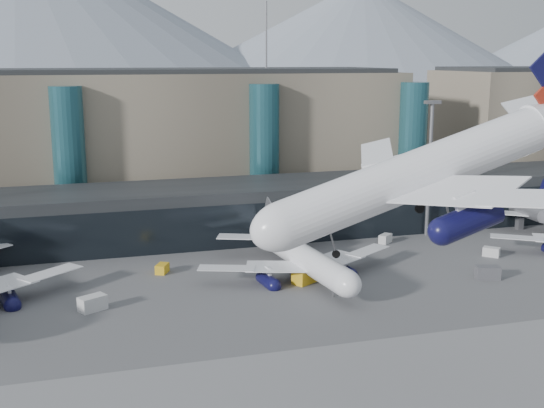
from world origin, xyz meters
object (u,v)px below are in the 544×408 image
Objects in this scene: veh_h at (305,275)px; veh_d at (385,239)px; lightmast_mid at (430,161)px; veh_b at (162,269)px; jet_parked_mid at (298,247)px; veh_c at (488,273)px; hero_jet at (447,154)px; veh_g at (491,252)px; veh_a at (93,303)px.

veh_d is at bearing 6.17° from veh_h.
lightmast_mid is 6.19× the size of veh_h.
veh_b is 0.61× the size of veh_h.
lightmast_mid is 10.09× the size of veh_b.
veh_c is (27.14, -10.79, -3.22)m from jet_parked_mid.
veh_d is at bearing -53.96° from veh_b.
hero_jet is 10.30× the size of veh_c.
hero_jet is at bearing -123.29° from veh_h.
veh_h reaches higher than veh_g.
jet_parked_mid reaches higher than veh_a.
hero_jet is 53.45m from veh_a.
veh_a is at bearing -129.22° from veh_g.
veh_c is (27.94, 33.32, -23.95)m from hero_jet.
veh_a reaches higher than veh_d.
veh_a is 0.86× the size of veh_h.
hero_jet is 61.30m from veh_g.
jet_parked_mid is 13.59× the size of veh_b.
veh_a is 66.80m from veh_g.
veh_h is at bearing -90.96° from veh_b.
veh_b is at bearing -169.59° from lightmast_mid.
veh_b is 0.94× the size of veh_g.
jet_parked_mid is 8.34× the size of veh_h.
jet_parked_mid is at bearing -153.38° from lightmast_mid.
veh_d is at bearing -163.43° from lightmast_mid.
lightmast_mid reaches higher than veh_a.
veh_g is at bearing -21.78° from veh_a.
hero_jet is 49.64m from veh_c.
veh_c is at bearing -115.01° from veh_d.
veh_c is at bearing -118.46° from jet_parked_mid.
hero_jet is 48.75m from jet_parked_mid.
jet_parked_mid is at bearing 175.44° from veh_c.
veh_c is (-3.98, -26.39, -13.41)m from lightmast_mid.
lightmast_mid is 9.44× the size of veh_g.
veh_g is (13.65, -13.02, -0.01)m from veh_d.
veh_d is (-6.05, 23.41, -0.20)m from veh_c.
lightmast_mid is at bearing 0.09° from veh_h.
veh_g is at bearing 70.91° from veh_c.
veh_a is 1.31× the size of veh_g.
veh_h is (0.41, 39.43, -23.81)m from hero_jet.
jet_parked_mid is 12.27× the size of veh_d.
hero_jet is 13.26× the size of veh_d.
hero_jet reaches higher than lightmast_mid.
veh_b is at bearing 66.70° from jet_parked_mid.
lightmast_mid is 9.11× the size of veh_d.
veh_c is 1.33× the size of veh_g.
veh_g is 0.66× the size of veh_h.
lightmast_mid is at bearing 147.33° from veh_g.
lightmast_mid is 68.52m from hero_jet.
veh_c is at bearing 47.86° from hero_jet.
veh_g is at bearing 48.72° from hero_jet.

